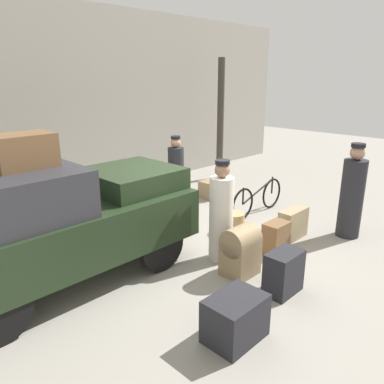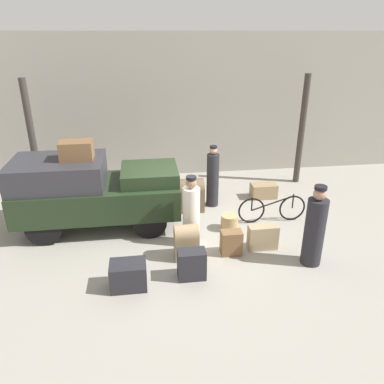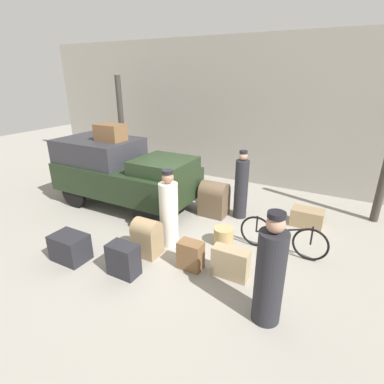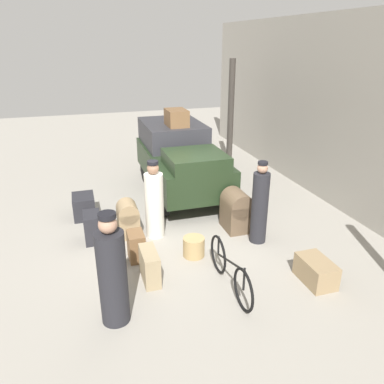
{
  "view_description": "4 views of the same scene",
  "coord_description": "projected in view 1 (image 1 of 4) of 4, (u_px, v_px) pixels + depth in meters",
  "views": [
    {
      "loc": [
        -4.23,
        -4.17,
        2.88
      ],
      "look_at": [
        0.2,
        0.2,
        0.95
      ],
      "focal_mm": 35.0,
      "sensor_mm": 36.0,
      "label": 1
    },
    {
      "loc": [
        -0.91,
        -7.95,
        4.53
      ],
      "look_at": [
        0.2,
        0.2,
        0.95
      ],
      "focal_mm": 35.0,
      "sensor_mm": 36.0,
      "label": 2
    },
    {
      "loc": [
        3.17,
        -5.25,
        3.41
      ],
      "look_at": [
        0.2,
        0.2,
        0.95
      ],
      "focal_mm": 28.0,
      "sensor_mm": 36.0,
      "label": 3
    },
    {
      "loc": [
        7.06,
        -1.92,
        3.87
      ],
      "look_at": [
        0.2,
        0.2,
        0.95
      ],
      "focal_mm": 35.0,
      "sensor_mm": 36.0,
      "label": 4
    }
  ],
  "objects": [
    {
      "name": "trunk_barrel_dark",
      "position": [
        160.0,
        204.0,
        7.4
      ],
      "size": [
        0.68,
        0.54,
        0.89
      ],
      "color": "brown",
      "rests_on": "ground"
    },
    {
      "name": "trunk_large_brown",
      "position": [
        284.0,
        272.0,
        5.13
      ],
      "size": [
        0.55,
        0.34,
        0.61
      ],
      "color": "#232328",
      "rests_on": "ground"
    },
    {
      "name": "suitcase_black_upright",
      "position": [
        214.0,
        188.0,
        9.32
      ],
      "size": [
        0.73,
        0.45,
        0.42
      ],
      "color": "#937A56",
      "rests_on": "ground"
    },
    {
      "name": "trunk_wicker_pale",
      "position": [
        293.0,
        224.0,
        6.88
      ],
      "size": [
        0.66,
        0.26,
        0.56
      ],
      "color": "#9E8966",
      "rests_on": "ground"
    },
    {
      "name": "bicycle",
      "position": [
        258.0,
        198.0,
        8.1
      ],
      "size": [
        1.76,
        0.04,
        0.73
      ],
      "color": "black",
      "rests_on": "ground"
    },
    {
      "name": "wicker_basket",
      "position": [
        234.0,
        222.0,
        7.19
      ],
      "size": [
        0.42,
        0.42,
        0.38
      ],
      "color": "tan",
      "rests_on": "ground"
    },
    {
      "name": "station_building_facade",
      "position": [
        66.0,
        105.0,
        8.59
      ],
      "size": [
        16.0,
        0.15,
        4.5
      ],
      "color": "gray",
      "rests_on": "ground"
    },
    {
      "name": "canopy_pillar_right",
      "position": [
        220.0,
        120.0,
        10.58
      ],
      "size": [
        0.19,
        0.19,
        3.37
      ],
      "color": "#38332D",
      "rests_on": "ground"
    },
    {
      "name": "trunk_umber_medium",
      "position": [
        240.0,
        250.0,
        5.59
      ],
      "size": [
        0.51,
        0.43,
        0.77
      ],
      "color": "#937A56",
      "rests_on": "ground"
    },
    {
      "name": "porter_with_bicycle",
      "position": [
        221.0,
        215.0,
        5.97
      ],
      "size": [
        0.39,
        0.39,
        1.66
      ],
      "color": "silver",
      "rests_on": "ground"
    },
    {
      "name": "trunk_on_truck_roof",
      "position": [
        23.0,
        151.0,
        4.68
      ],
      "size": [
        0.74,
        0.51,
        0.43
      ],
      "color": "brown",
      "rests_on": "truck"
    },
    {
      "name": "suitcase_small_leather",
      "position": [
        235.0,
        318.0,
        4.22
      ],
      "size": [
        0.68,
        0.49,
        0.53
      ],
      "color": "#232328",
      "rests_on": "ground"
    },
    {
      "name": "porter_lifting_near_truck",
      "position": [
        352.0,
        195.0,
        6.84
      ],
      "size": [
        0.42,
        0.42,
        1.75
      ],
      "color": "#232328",
      "rests_on": "ground"
    },
    {
      "name": "ground_plane",
      "position": [
        192.0,
        249.0,
        6.53
      ],
      "size": [
        30.0,
        30.0,
        0.0
      ],
      "primitive_type": "plane",
      "color": "gray"
    },
    {
      "name": "conductor_in_dark_uniform",
      "position": [
        176.0,
        180.0,
        7.86
      ],
      "size": [
        0.33,
        0.33,
        1.72
      ],
      "color": "#232328",
      "rests_on": "ground"
    },
    {
      "name": "truck",
      "position": [
        51.0,
        220.0,
        5.15
      ],
      "size": [
        3.85,
        1.71,
        1.77
      ],
      "color": "black",
      "rests_on": "ground"
    },
    {
      "name": "suitcase_tan_flat",
      "position": [
        276.0,
        238.0,
        6.3
      ],
      "size": [
        0.45,
        0.3,
        0.55
      ],
      "color": "brown",
      "rests_on": "ground"
    }
  ]
}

